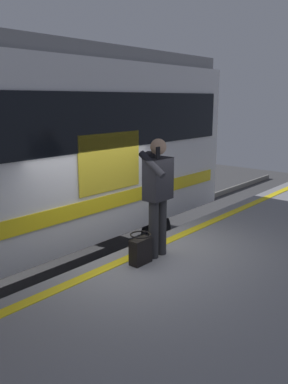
% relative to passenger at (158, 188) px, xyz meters
% --- Properties ---
extents(ground_plane, '(26.85, 26.85, 0.00)m').
position_rel_passenger_xyz_m(ground_plane, '(0.03, -0.54, -2.08)').
color(ground_plane, '#3D3D3F').
extents(platform, '(17.90, 4.81, 1.09)m').
position_rel_passenger_xyz_m(platform, '(0.03, 1.87, -1.53)').
color(platform, gray).
rests_on(platform, ground).
extents(safety_line, '(17.54, 0.16, 0.01)m').
position_rel_passenger_xyz_m(safety_line, '(0.03, -0.24, -0.98)').
color(safety_line, yellow).
rests_on(safety_line, platform).
extents(track_rail_near, '(23.27, 0.08, 0.16)m').
position_rel_passenger_xyz_m(track_rail_near, '(0.03, -1.93, -2.00)').
color(track_rail_near, slate).
rests_on(track_rail_near, ground).
extents(track_rail_far, '(23.27, 0.08, 0.16)m').
position_rel_passenger_xyz_m(track_rail_far, '(0.03, -3.37, -2.00)').
color(track_rail_far, slate).
rests_on(track_rail_far, ground).
extents(passenger, '(0.57, 0.55, 1.67)m').
position_rel_passenger_xyz_m(passenger, '(0.00, 0.00, 0.00)').
color(passenger, '#262628').
rests_on(passenger, platform).
extents(handbag, '(0.32, 0.29, 0.42)m').
position_rel_passenger_xyz_m(handbag, '(0.37, 0.01, -0.79)').
color(handbag, black).
rests_on(handbag, platform).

